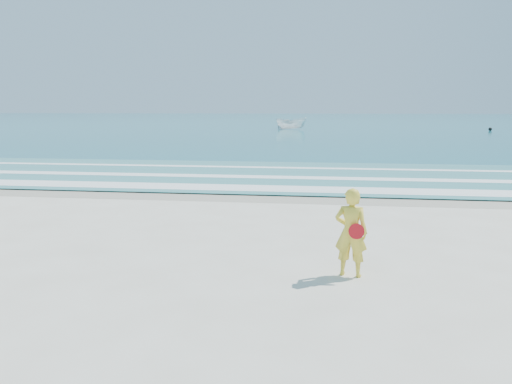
# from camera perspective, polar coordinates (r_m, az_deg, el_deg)

# --- Properties ---
(ground) EXTENTS (400.00, 400.00, 0.00)m
(ground) POSITION_cam_1_polar(r_m,az_deg,el_deg) (8.10, -6.42, -11.75)
(ground) COLOR silver
(ground) RESTS_ON ground
(wet_sand) EXTENTS (400.00, 2.40, 0.00)m
(wet_sand) POSITION_cam_1_polar(r_m,az_deg,el_deg) (16.67, 1.13, -0.47)
(wet_sand) COLOR #B2A893
(wet_sand) RESTS_ON ground
(ocean) EXTENTS (400.00, 190.00, 0.04)m
(ocean) POSITION_cam_1_polar(r_m,az_deg,el_deg) (112.35, 6.87, 8.18)
(ocean) COLOR #19727F
(ocean) RESTS_ON ground
(shallow) EXTENTS (400.00, 10.00, 0.01)m
(shallow) POSITION_cam_1_polar(r_m,az_deg,el_deg) (21.58, 2.67, 1.98)
(shallow) COLOR #59B7AD
(shallow) RESTS_ON ocean
(foam_near) EXTENTS (400.00, 1.40, 0.01)m
(foam_near) POSITION_cam_1_polar(r_m,az_deg,el_deg) (17.94, 1.62, 0.42)
(foam_near) COLOR white
(foam_near) RESTS_ON shallow
(foam_mid) EXTENTS (400.00, 0.90, 0.01)m
(foam_mid) POSITION_cam_1_polar(r_m,az_deg,el_deg) (20.79, 2.48, 1.71)
(foam_mid) COLOR white
(foam_mid) RESTS_ON shallow
(foam_far) EXTENTS (400.00, 0.60, 0.01)m
(foam_far) POSITION_cam_1_polar(r_m,az_deg,el_deg) (24.05, 3.21, 2.80)
(foam_far) COLOR white
(foam_far) RESTS_ON shallow
(boat) EXTENTS (4.07, 1.85, 1.53)m
(boat) POSITION_cam_1_polar(r_m,az_deg,el_deg) (64.73, 4.04, 7.82)
(boat) COLOR white
(boat) RESTS_ON ocean
(buoy) EXTENTS (0.42, 0.42, 0.42)m
(buoy) POSITION_cam_1_polar(r_m,az_deg,el_deg) (67.10, 25.20, 6.52)
(buoy) COLOR black
(buoy) RESTS_ON ocean
(woman) EXTENTS (0.64, 0.49, 1.58)m
(woman) POSITION_cam_1_polar(r_m,az_deg,el_deg) (8.89, 10.81, -4.56)
(woman) COLOR yellow
(woman) RESTS_ON ground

